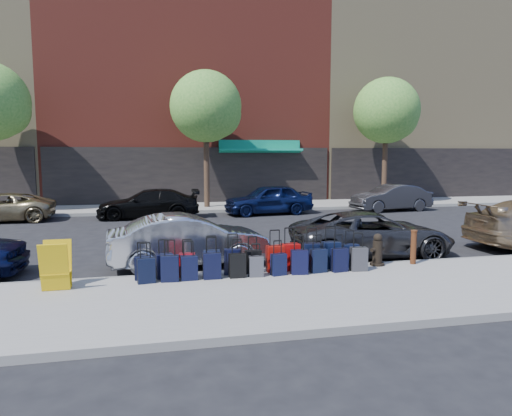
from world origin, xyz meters
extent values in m
plane|color=black|center=(0.00, 0.00, 0.00)|extent=(120.00, 120.00, 0.00)
cube|color=gray|center=(0.00, -6.50, 0.07)|extent=(60.00, 4.00, 0.15)
cube|color=gray|center=(0.00, 10.00, 0.07)|extent=(60.00, 4.00, 0.15)
cube|color=gray|center=(0.00, -4.48, 0.07)|extent=(60.00, 0.08, 0.15)
cube|color=gray|center=(0.00, 7.98, 0.07)|extent=(60.00, 0.08, 0.15)
cube|color=maroon|center=(0.00, 18.00, 10.00)|extent=(17.00, 12.00, 20.00)
cube|color=black|center=(0.00, 11.95, 1.70)|extent=(16.66, 0.15, 3.40)
cube|color=#0E8364|center=(4.00, 11.60, 3.20)|extent=(5.00, 0.91, 0.27)
cube|color=#0E8364|center=(4.00, 11.90, 3.55)|extent=(5.00, 0.10, 0.60)
cube|color=#9D8960|center=(16.00, 18.00, 9.00)|extent=(15.00, 12.00, 18.00)
cube|color=black|center=(16.00, 11.95, 1.70)|extent=(14.70, 0.15, 3.40)
sphere|color=#367A28|center=(-9.40, 9.50, 5.14)|extent=(2.58, 2.58, 2.58)
cylinder|color=black|center=(0.50, 9.50, 2.55)|extent=(0.30, 0.30, 4.80)
sphere|color=#367A28|center=(0.50, 9.50, 5.52)|extent=(3.80, 3.80, 3.80)
sphere|color=#367A28|center=(1.10, 9.50, 5.14)|extent=(2.58, 2.58, 2.58)
cylinder|color=black|center=(11.00, 9.50, 2.55)|extent=(0.30, 0.30, 4.80)
sphere|color=#367A28|center=(11.00, 9.50, 5.52)|extent=(3.80, 3.80, 3.80)
sphere|color=#367A28|center=(11.60, 9.50, 5.14)|extent=(2.58, 2.58, 2.58)
cube|color=black|center=(-2.54, -4.85, 0.42)|extent=(0.36, 0.20, 0.53)
cylinder|color=black|center=(-2.54, -4.85, 0.99)|extent=(0.20, 0.04, 0.03)
cube|color=black|center=(-2.06, -4.83, 0.43)|extent=(0.40, 0.27, 0.55)
cylinder|color=black|center=(-2.06, -4.83, 1.03)|extent=(0.21, 0.07, 0.03)
cube|color=#A20A13|center=(-1.55, -4.82, 0.42)|extent=(0.38, 0.23, 0.54)
cylinder|color=black|center=(-1.55, -4.82, 1.01)|extent=(0.20, 0.05, 0.03)
cube|color=black|center=(-0.97, -4.78, 0.44)|extent=(0.39, 0.23, 0.58)
cylinder|color=black|center=(-0.97, -4.78, 1.06)|extent=(0.22, 0.04, 0.03)
cube|color=black|center=(-0.48, -4.82, 0.45)|extent=(0.43, 0.28, 0.60)
cylinder|color=black|center=(-0.48, -4.82, 1.09)|extent=(0.22, 0.07, 0.03)
cube|color=black|center=(0.01, -4.81, 0.42)|extent=(0.38, 0.24, 0.54)
cylinder|color=black|center=(0.01, -4.81, 1.01)|extent=(0.21, 0.06, 0.03)
cube|color=#991009|center=(0.56, -4.80, 0.46)|extent=(0.43, 0.25, 0.63)
cylinder|color=black|center=(0.56, -4.80, 1.15)|extent=(0.24, 0.04, 0.03)
cube|color=#A30B0A|center=(0.94, -4.77, 0.48)|extent=(0.44, 0.26, 0.65)
cylinder|color=black|center=(0.94, -4.77, 1.18)|extent=(0.24, 0.04, 0.03)
cube|color=black|center=(1.49, -4.77, 0.47)|extent=(0.45, 0.28, 0.64)
cylinder|color=black|center=(1.49, -4.77, 1.17)|extent=(0.24, 0.06, 0.03)
cube|color=black|center=(1.99, -4.78, 0.48)|extent=(0.44, 0.24, 0.66)
cylinder|color=black|center=(1.99, -4.78, 1.19)|extent=(0.25, 0.03, 0.03)
cube|color=black|center=(2.50, -4.77, 0.44)|extent=(0.39, 0.22, 0.58)
cylinder|color=black|center=(2.50, -4.77, 1.06)|extent=(0.22, 0.04, 0.03)
cube|color=black|center=(-2.46, -5.15, 0.43)|extent=(0.40, 0.27, 0.55)
cylinder|color=black|center=(-2.46, -5.15, 1.03)|extent=(0.21, 0.06, 0.03)
cube|color=black|center=(-1.95, -5.14, 0.44)|extent=(0.41, 0.26, 0.58)
cylinder|color=black|center=(-1.95, -5.14, 1.07)|extent=(0.22, 0.05, 0.03)
cube|color=black|center=(-1.52, -5.12, 0.42)|extent=(0.38, 0.23, 0.55)
cylinder|color=black|center=(-1.52, -5.12, 1.02)|extent=(0.21, 0.04, 0.03)
cube|color=black|center=(-1.01, -5.12, 0.44)|extent=(0.40, 0.23, 0.59)
cylinder|color=black|center=(-1.01, -5.12, 1.09)|extent=(0.22, 0.03, 0.03)
cube|color=black|center=(-0.43, -5.13, 0.42)|extent=(0.38, 0.23, 0.55)
cylinder|color=black|center=(-0.43, -5.13, 1.02)|extent=(0.21, 0.04, 0.03)
cube|color=#403F45|center=(0.00, -5.16, 0.39)|extent=(0.33, 0.20, 0.47)
cylinder|color=black|center=(0.00, -5.16, 0.90)|extent=(0.18, 0.04, 0.03)
cube|color=black|center=(0.54, -5.15, 0.40)|extent=(0.38, 0.26, 0.51)
cylinder|color=black|center=(0.54, -5.15, 0.96)|extent=(0.20, 0.07, 0.03)
cube|color=black|center=(1.04, -5.16, 0.44)|extent=(0.41, 0.27, 0.57)
cylinder|color=black|center=(1.04, -5.16, 1.06)|extent=(0.22, 0.06, 0.03)
cube|color=black|center=(1.53, -5.09, 0.43)|extent=(0.41, 0.28, 0.56)
cylinder|color=black|center=(1.53, -5.09, 1.05)|extent=(0.22, 0.06, 0.03)
cube|color=black|center=(2.06, -5.14, 0.43)|extent=(0.41, 0.27, 0.56)
cylinder|color=black|center=(2.06, -5.14, 1.04)|extent=(0.22, 0.06, 0.03)
cube|color=#353439|center=(2.54, -5.17, 0.44)|extent=(0.41, 0.26, 0.57)
cylinder|color=black|center=(2.54, -5.17, 1.06)|extent=(0.22, 0.05, 0.03)
cylinder|color=black|center=(3.25, -4.75, 0.18)|extent=(0.37, 0.37, 0.06)
cylinder|color=black|center=(3.25, -4.75, 0.50)|extent=(0.24, 0.24, 0.57)
sphere|color=black|center=(3.25, -4.75, 0.85)|extent=(0.22, 0.22, 0.22)
cylinder|color=black|center=(3.25, -4.75, 0.56)|extent=(0.42, 0.23, 0.10)
cylinder|color=#38190C|center=(4.22, -4.82, 0.58)|extent=(0.14, 0.14, 0.86)
cylinder|color=#38190C|center=(4.22, -4.82, 1.01)|extent=(0.16, 0.16, 0.04)
cube|color=gold|center=(-4.27, -5.44, 0.66)|extent=(0.56, 0.26, 1.00)
cube|color=gold|center=(-4.28, -5.08, 0.66)|extent=(0.56, 0.26, 1.00)
cube|color=gold|center=(-4.27, -5.26, 0.51)|extent=(0.57, 0.38, 0.02)
imported|color=#ADAEB4|center=(-1.39, -3.23, 0.69)|extent=(4.33, 1.90, 1.38)
imported|color=#2F2F31|center=(3.91, -3.11, 0.65)|extent=(4.79, 2.39, 1.30)
imported|color=black|center=(-2.55, 6.58, 0.68)|extent=(4.76, 2.08, 1.36)
imported|color=#0D163C|center=(3.26, 6.78, 0.75)|extent=(4.59, 2.29, 1.50)
imported|color=#333235|center=(9.95, 6.73, 0.70)|extent=(4.39, 1.93, 1.40)
camera|label=1|loc=(-2.21, -15.18, 2.93)|focal=32.00mm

